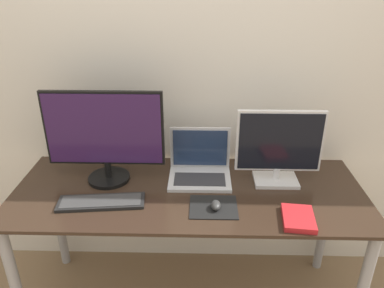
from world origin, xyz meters
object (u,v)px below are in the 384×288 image
at_px(monitor_left, 105,135).
at_px(keyboard, 101,202).
at_px(mouse, 216,205).
at_px(book, 298,218).
at_px(monitor_right, 279,147).
at_px(laptop, 200,166).

height_order(monitor_left, keyboard, monitor_left).
height_order(keyboard, mouse, mouse).
relative_size(keyboard, book, 2.10).
distance_m(monitor_left, book, 1.04).
relative_size(monitor_right, keyboard, 1.03).
relative_size(laptop, book, 1.62).
bearing_deg(monitor_right, keyboard, -165.43).
height_order(monitor_right, mouse, monitor_right).
bearing_deg(laptop, monitor_right, -6.88).
xyz_separation_m(monitor_left, book, (0.95, -0.34, -0.25)).
relative_size(monitor_left, book, 3.00).
xyz_separation_m(laptop, book, (0.45, -0.39, -0.05)).
bearing_deg(mouse, monitor_right, 38.76).
distance_m(mouse, book, 0.38).
relative_size(mouse, book, 0.36).
bearing_deg(monitor_left, book, -19.94).
distance_m(monitor_right, book, 0.40).
bearing_deg(laptop, keyboard, -149.74).
relative_size(keyboard, mouse, 5.87).
distance_m(keyboard, mouse, 0.56).
bearing_deg(mouse, laptop, 103.98).
bearing_deg(monitor_right, mouse, -141.24).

